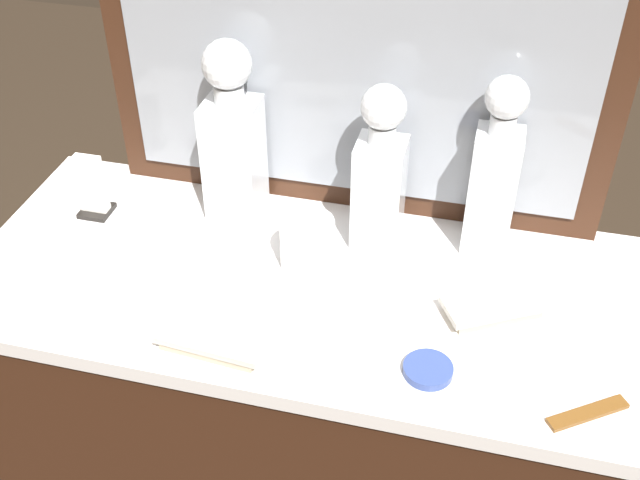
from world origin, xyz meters
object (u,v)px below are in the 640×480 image
crystal_tumbler_far_left (147,236)px  porcelain_dish (428,370)px  crystal_decanter_center (233,148)px  crystal_decanter_right (493,183)px  silver_brush_right (212,342)px  napkin_holder (92,190)px  tortoiseshell_comb (588,413)px  crystal_tumbler_right (307,246)px  crystal_decanter_rear (379,183)px  silver_brush_center (493,307)px

crystal_tumbler_far_left → porcelain_dish: (0.46, -0.14, -0.03)m
crystal_decanter_center → porcelain_dish: bearing=-38.5°
crystal_decanter_right → porcelain_dish: (-0.05, -0.30, -0.11)m
silver_brush_right → porcelain_dish: (0.29, 0.03, -0.01)m
crystal_decanter_right → napkin_holder: (-0.64, -0.07, -0.07)m
crystal_decanter_center → tortoiseshell_comb: (0.57, -0.31, -0.12)m
crystal_tumbler_right → tortoiseshell_comb: bearing=-25.4°
crystal_decanter_rear → tortoiseshell_comb: (0.32, -0.29, -0.11)m
napkin_holder → crystal_decanter_center: bearing=15.8°
napkin_holder → crystal_tumbler_far_left: bearing=-32.2°
silver_brush_center → porcelain_dish: bearing=-118.7°
crystal_decanter_rear → silver_brush_right: (-0.17, -0.29, -0.10)m
silver_brush_center → crystal_decanter_center: bearing=160.8°
crystal_decanter_rear → crystal_tumbler_far_left: crystal_decanter_rear is taller
crystal_decanter_right → silver_brush_right: 0.48m
crystal_decanter_center → tortoiseshell_comb: crystal_decanter_center is taller
crystal_decanter_rear → silver_brush_right: size_ratio=1.75×
crystal_decanter_right → porcelain_dish: crystal_decanter_right is taller
crystal_tumbler_far_left → tortoiseshell_comb: 0.68m
silver_brush_right → porcelain_dish: silver_brush_right is taller
silver_brush_right → crystal_tumbler_right: bearing=68.1°
crystal_decanter_rear → crystal_tumbler_right: 0.15m
crystal_decanter_rear → napkin_holder: crystal_decanter_rear is taller
crystal_decanter_right → tortoiseshell_comb: size_ratio=2.83×
silver_brush_right → napkin_holder: napkin_holder is taller
crystal_decanter_rear → napkin_holder: size_ratio=2.48×
crystal_tumbler_right → silver_brush_center: size_ratio=0.55×
silver_brush_center → crystal_tumbler_far_left: bearing=179.6°
crystal_tumbler_right → silver_brush_center: 0.29m
napkin_holder → porcelain_dish: bearing=-20.7°
crystal_decanter_center → silver_brush_center: size_ratio=1.97×
crystal_decanter_rear → crystal_tumbler_far_left: bearing=-159.2°
silver_brush_right → tortoiseshell_comb: 0.50m
crystal_decanter_center → crystal_tumbler_far_left: bearing=-122.8°
crystal_decanter_right → crystal_tumbler_far_left: crystal_decanter_right is taller
crystal_tumbler_right → porcelain_dish: (0.21, -0.18, -0.03)m
crystal_decanter_center → silver_brush_right: size_ratio=1.96×
crystal_tumbler_right → silver_brush_right: crystal_tumbler_right is taller
crystal_tumbler_far_left → porcelain_dish: size_ratio=1.28×
porcelain_dish → napkin_holder: 0.63m
tortoiseshell_comb → silver_brush_right: bearing=-179.4°
crystal_decanter_right → porcelain_dish: bearing=-99.3°
crystal_tumbler_right → porcelain_dish: crystal_tumbler_right is taller
silver_brush_center → porcelain_dish: silver_brush_center is taller
crystal_decanter_right → tortoiseshell_comb: 0.37m
crystal_decanter_rear → tortoiseshell_comb: size_ratio=2.63×
crystal_tumbler_right → porcelain_dish: bearing=-39.8°
silver_brush_center → tortoiseshell_comb: size_ratio=1.50×
crystal_decanter_rear → crystal_decanter_right: size_ratio=0.93×
crystal_decanter_right → crystal_tumbler_right: 0.30m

